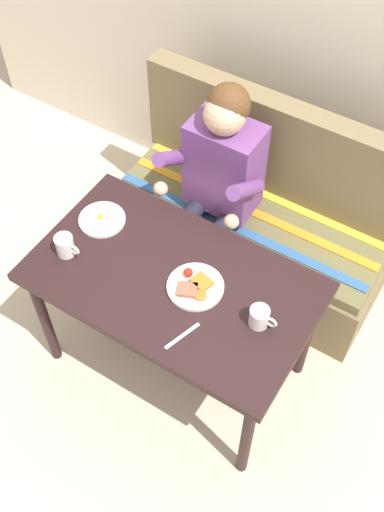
% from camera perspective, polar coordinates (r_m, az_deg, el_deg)
% --- Properties ---
extents(ground_plane, '(8.00, 8.00, 0.00)m').
position_cam_1_polar(ground_plane, '(3.20, -1.44, -9.67)').
color(ground_plane, beige).
extents(back_wall, '(4.40, 0.10, 2.60)m').
position_cam_1_polar(back_wall, '(3.05, 12.06, 21.31)').
color(back_wall, beige).
rests_on(back_wall, ground).
extents(table, '(1.20, 0.70, 0.73)m').
position_cam_1_polar(table, '(2.65, -1.72, -3.14)').
color(table, black).
rests_on(table, ground).
extents(couch, '(1.44, 0.56, 1.00)m').
position_cam_1_polar(couch, '(3.31, 5.65, 3.08)').
color(couch, '#766445').
rests_on(couch, ground).
extents(person, '(0.45, 0.61, 1.21)m').
position_cam_1_polar(person, '(2.94, 2.26, 7.18)').
color(person, '#6F3F80').
rests_on(person, ground).
extents(plate_breakfast, '(0.24, 0.24, 0.05)m').
position_cam_1_polar(plate_breakfast, '(2.54, 0.28, -2.80)').
color(plate_breakfast, white).
rests_on(plate_breakfast, table).
extents(plate_eggs, '(0.21, 0.21, 0.04)m').
position_cam_1_polar(plate_eggs, '(2.80, -8.26, 3.35)').
color(plate_eggs, white).
rests_on(plate_eggs, table).
extents(coffee_mug, '(0.12, 0.08, 0.09)m').
position_cam_1_polar(coffee_mug, '(2.43, 6.20, -5.63)').
color(coffee_mug, white).
rests_on(coffee_mug, table).
extents(coffee_mug_second, '(0.12, 0.08, 0.10)m').
position_cam_1_polar(coffee_mug_second, '(2.67, -11.57, 0.97)').
color(coffee_mug_second, white).
rests_on(coffee_mug_second, table).
extents(fork, '(0.07, 0.17, 0.00)m').
position_cam_1_polar(fork, '(2.43, -0.90, -7.35)').
color(fork, silver).
rests_on(fork, table).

